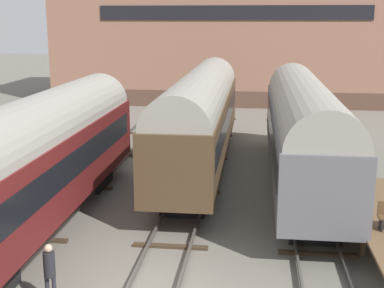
{
  "coord_description": "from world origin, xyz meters",
  "views": [
    {
      "loc": [
        2.77,
        -13.87,
        7.72
      ],
      "look_at": [
        0.0,
        9.28,
        2.2
      ],
      "focal_mm": 50.0,
      "sensor_mm": 36.0,
      "label": 1
    }
  ],
  "objects_px": {
    "train_car_maroon": "(40,155)",
    "train_car_brown": "(201,113)",
    "person_worker": "(49,268)",
    "train_car_grey": "(303,126)"
  },
  "relations": [
    {
      "from": "train_car_maroon",
      "to": "train_car_grey",
      "type": "height_order",
      "value": "train_car_grey"
    },
    {
      "from": "train_car_maroon",
      "to": "train_car_brown",
      "type": "height_order",
      "value": "train_car_brown"
    },
    {
      "from": "person_worker",
      "to": "train_car_brown",
      "type": "bearing_deg",
      "value": 79.32
    },
    {
      "from": "person_worker",
      "to": "train_car_grey",
      "type": "bearing_deg",
      "value": 56.81
    },
    {
      "from": "train_car_maroon",
      "to": "train_car_brown",
      "type": "bearing_deg",
      "value": 60.82
    },
    {
      "from": "train_car_maroon",
      "to": "person_worker",
      "type": "xyz_separation_m",
      "value": [
        2.31,
        -5.24,
        -1.79
      ]
    },
    {
      "from": "train_car_brown",
      "to": "person_worker",
      "type": "distance_m",
      "value": 14.52
    },
    {
      "from": "train_car_brown",
      "to": "person_worker",
      "type": "height_order",
      "value": "train_car_brown"
    },
    {
      "from": "train_car_brown",
      "to": "train_car_grey",
      "type": "distance_m",
      "value": 5.55
    },
    {
      "from": "train_car_grey",
      "to": "person_worker",
      "type": "xyz_separation_m",
      "value": [
        -7.64,
        -11.68,
        -1.81
      ]
    }
  ]
}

